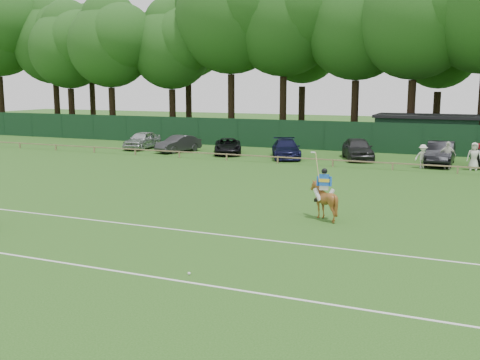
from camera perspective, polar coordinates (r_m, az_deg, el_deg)
The scene contains 18 objects.
ground at distance 22.66m, azimuth -4.17°, elevation -4.59°, with size 160.00×160.00×0.00m, color #1E4C14.
horse_chestnut at distance 23.67m, azimuth 8.50°, elevation -2.08°, with size 1.28×1.44×1.59m, color brown.
sedan_silver at distance 49.61m, azimuth -9.90°, elevation 4.02°, with size 1.79×4.46×1.52m, color #B3B6B8.
sedan_grey at distance 46.83m, azimuth -6.29°, elevation 3.68°, with size 1.45×4.16×1.37m, color #2D2D2F.
suv_black at distance 45.18m, azimuth -1.25°, elevation 3.44°, with size 2.08×4.51×1.25m, color black.
sedan_navy at distance 42.85m, azimuth 4.70°, elevation 3.18°, with size 2.00×4.91×1.43m, color #101233.
hatch_grey at distance 42.85m, azimuth 11.87°, elevation 3.14°, with size 1.93×4.79×1.63m, color #2A2A2C.
estate_black at distance 41.48m, azimuth 19.67°, elevation 2.57°, with size 1.74×4.98×1.64m, color black.
spectator_left at distance 39.54m, azimuth 18.07°, elevation 2.30°, with size 1.03×0.59×1.59m, color silver.
spectator_mid at distance 39.74m, azimuth 20.31°, elevation 2.39°, with size 1.08×0.45×1.84m, color silver.
spectator_right at distance 39.80m, azimuth 22.68°, elevation 2.23°, with size 0.89×0.58×1.82m, color silver.
rider_chestnut at distance 23.52m, azimuth 8.53°, elevation -0.36°, with size 0.96×0.53×2.05m.
polo_ball at distance 16.96m, azimuth -5.20°, elevation -9.43°, with size 0.09×0.09×0.09m, color silver.
pitch_lines at distance 19.73m, azimuth -8.87°, elevation -6.85°, with size 60.00×5.10×0.01m.
pitch_rail at distance 39.17m, azimuth 8.00°, elevation 2.10°, with size 62.10×0.10×0.50m.
perimeter_fence at distance 47.77m, azimuth 10.88°, elevation 4.36°, with size 92.08×0.08×2.50m.
utility_shed at distance 49.82m, azimuth 18.42°, elevation 4.59°, with size 8.40×4.40×3.04m.
tree_row at distance 55.37m, azimuth 14.66°, elevation 3.64°, with size 96.00×12.00×21.00m, color #26561C, non-canonical shape.
Camera 1 is at (10.13, -19.48, 5.62)m, focal length 42.00 mm.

